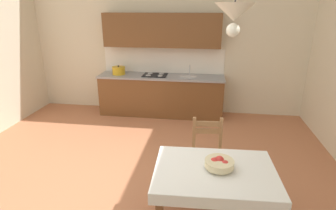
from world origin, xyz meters
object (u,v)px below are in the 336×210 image
at_px(pendant_lamp, 234,13).
at_px(dining_table, 214,181).
at_px(kitchen_cabinetry, 161,77).
at_px(fruit_bowl, 219,163).
at_px(dining_chair_kitchen_side, 207,155).

bearing_deg(pendant_lamp, dining_table, 114.63).
relative_size(dining_table, pendant_lamp, 1.59).
relative_size(kitchen_cabinetry, fruit_bowl, 9.14).
bearing_deg(dining_chair_kitchen_side, fruit_bowl, -81.72).
distance_m(kitchen_cabinetry, dining_chair_kitchen_side, 2.78).
distance_m(dining_table, pendant_lamp, 1.67).
bearing_deg(dining_chair_kitchen_side, pendant_lamp, -81.91).
relative_size(dining_chair_kitchen_side, fruit_bowl, 3.10).
xyz_separation_m(dining_table, dining_chair_kitchen_side, (-0.07, 0.82, -0.17)).
bearing_deg(kitchen_cabinetry, pendant_lamp, -71.21).
height_order(kitchen_cabinetry, pendant_lamp, pendant_lamp).
relative_size(kitchen_cabinetry, pendant_lamp, 3.41).
xyz_separation_m(dining_chair_kitchen_side, pendant_lamp, (0.13, -0.95, 1.83)).
relative_size(fruit_bowl, pendant_lamp, 0.37).
bearing_deg(dining_chair_kitchen_side, dining_table, -84.78).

